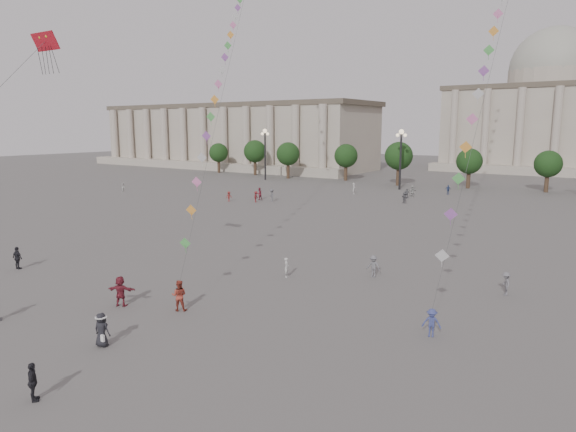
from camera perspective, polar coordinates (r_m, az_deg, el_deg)
The scene contains 27 objects.
ground at distance 28.26m, azimuth -15.50°, elevation -13.62°, with size 360.00×360.00×0.00m, color #52504D.
hall_west at distance 145.69m, azimuth -6.38°, elevation 8.80°, with size 84.00×26.22×17.20m.
hall_central at distance 147.03m, azimuth 27.04°, elevation 10.07°, with size 48.30×34.30×35.50m.
tree_row at distance 96.69m, azimuth 22.51°, elevation 5.77°, with size 137.12×5.12×8.00m.
lamp_post_far_west at distance 108.27m, azimuth -2.57°, elevation 7.91°, with size 2.00×0.90×10.65m.
lamp_post_mid_west at distance 93.35m, azimuth 12.43°, elevation 7.37°, with size 2.00×0.90×10.65m.
person_crowd_0 at distance 88.86m, azimuth 17.35°, elevation 2.80°, with size 0.95×0.39×1.61m, color #354778.
person_crowd_1 at distance 93.51m, azimuth -17.81°, elevation 3.08°, with size 0.73×0.57×1.51m, color silver.
person_crowd_2 at distance 77.46m, azimuth -6.58°, elevation 2.17°, with size 0.98×0.56×1.52m, color maroon.
person_crowd_4 at distance 84.77m, azimuth 13.66°, elevation 2.71°, with size 1.67×0.53×1.80m, color #ADAEAA.
person_crowd_6 at distance 38.99m, azimuth 9.47°, elevation -5.51°, with size 1.07×0.62×1.66m, color slate.
person_crowd_10 at distance 86.27m, azimuth 7.33°, elevation 3.05°, with size 0.67×0.44×1.84m, color silver.
person_crowd_12 at distance 77.32m, azimuth 12.81°, elevation 2.01°, with size 1.50×0.48×1.62m, color slate.
person_crowd_13 at distance 38.48m, azimuth -0.16°, elevation -5.73°, with size 0.54×0.35×1.48m, color silver.
person_crowd_16 at distance 82.11m, azimuth 13.05°, elevation 2.44°, with size 0.93×0.39×1.59m, color #5D5E62.
person_crowd_17 at distance 76.27m, azimuth -3.58°, elevation 2.14°, with size 1.07×0.62×1.66m, color maroon.
person_crowd_18 at distance 77.13m, azimuth -1.83°, elevation 2.33°, with size 1.21×0.70×1.87m, color #5A5A5E.
person_crowd_20 at distance 37.37m, azimuth 23.04°, elevation -6.93°, with size 1.02×0.59×1.59m, color slate.
person_crowd_21 at distance 79.09m, azimuth -3.21°, elevation 2.50°, with size 0.90×0.70×1.85m, color maroon.
tourist_1 at distance 24.33m, azimuth -26.50°, elevation -16.19°, with size 0.97×0.40×1.66m, color black.
tourist_2 at distance 34.04m, azimuth -18.11°, elevation -7.94°, with size 1.78×0.57×1.92m, color maroon.
tourist_4 at distance 45.77m, azimuth -27.85°, elevation -4.15°, with size 1.06×0.44×1.80m, color black.
kite_flyer_0 at distance 32.31m, azimuth -12.01°, elevation -8.63°, with size 0.93×0.73×1.92m, color #A03A2B.
kite_flyer_1 at distance 28.99m, azimuth 15.66°, elevation -11.35°, with size 1.01×0.58×1.56m, color navy.
hat_person at distance 28.40m, azimuth -20.00°, elevation -11.74°, with size 0.98×0.76×1.78m.
dragon_kite at distance 35.56m, azimuth -25.55°, elevation 15.75°, with size 7.14×5.18×21.26m.
kite_train_west at distance 59.32m, azimuth -5.86°, elevation 20.63°, with size 28.83×44.34×65.87m.
Camera 1 is at (20.16, -16.39, 11.11)m, focal length 32.00 mm.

